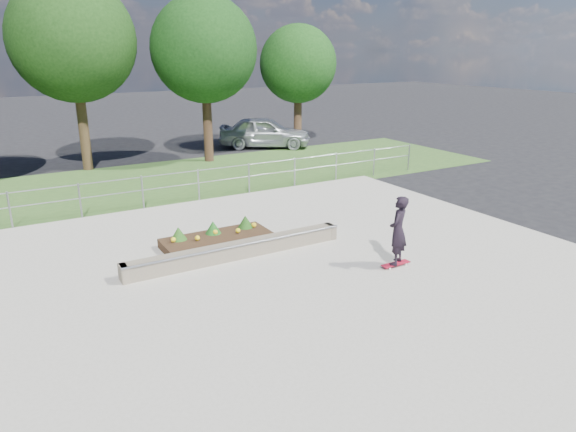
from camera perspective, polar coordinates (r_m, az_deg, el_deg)
The scene contains 11 objects.
ground at distance 12.42m, azimuth 2.71°, elevation -6.82°, with size 120.00×120.00×0.00m, color black.
grass_verge at distance 21.98m, azimuth -13.07°, elevation 3.80°, with size 30.00×8.00×0.02m, color #2E4F1F.
concrete_slab at distance 12.41m, azimuth 2.71°, elevation -6.70°, with size 15.00×15.00×0.06m, color gray.
fence at distance 18.57m, azimuth -9.93°, elevation 3.86°, with size 20.06×0.06×1.20m.
tree_mid_left at distance 24.72m, azimuth -22.80°, elevation 17.56°, with size 5.25×5.25×8.25m.
tree_mid_right at distance 25.18m, azimuth -9.31°, elevation 17.78°, with size 4.90×4.90×7.70m.
tree_far_right at distance 29.21m, azimuth 1.13°, elevation 16.50°, with size 4.20×4.20×6.60m.
grind_ledge at distance 13.39m, azimuth -5.60°, elevation -3.78°, with size 6.00×0.44×0.43m.
planter_bed at distance 14.39m, azimuth -7.98°, elevation -2.39°, with size 3.00×1.20×0.61m.
skateboarder at distance 12.80m, azimuth 12.13°, elevation -1.62°, with size 0.80×0.69×1.82m.
parked_car at distance 28.99m, azimuth -2.59°, elevation 9.30°, with size 2.03×5.05×1.72m, color #ABAFB4.
Camera 1 is at (-6.18, -9.44, 5.19)m, focal length 32.00 mm.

